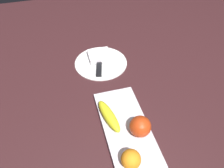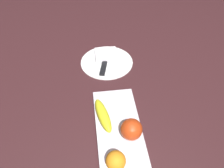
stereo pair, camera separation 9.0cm
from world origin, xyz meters
name	(u,v)px [view 2 (the right image)]	position (x,y,z in m)	size (l,w,h in m)	color
ground_plane	(121,132)	(0.00, 0.00, 0.00)	(2.40, 2.40, 0.00)	#381B1D
fruit_tray	(119,133)	(-0.01, 0.01, 0.01)	(0.39, 0.16, 0.02)	silver
apple	(131,129)	(-0.03, -0.03, 0.06)	(0.07, 0.07, 0.07)	#BA3712
banana	(103,115)	(0.05, 0.06, 0.04)	(0.15, 0.04, 0.04)	yellow
orange_near_apple	(116,161)	(-0.13, 0.04, 0.05)	(0.06, 0.06, 0.06)	orange
dinner_plate	(107,62)	(0.40, 0.01, 0.00)	(0.25, 0.25, 0.01)	white
folded_napkin	(106,55)	(0.43, 0.01, 0.02)	(0.09, 0.10, 0.03)	white
knife	(104,66)	(0.36, 0.03, 0.01)	(0.18, 0.07, 0.01)	silver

